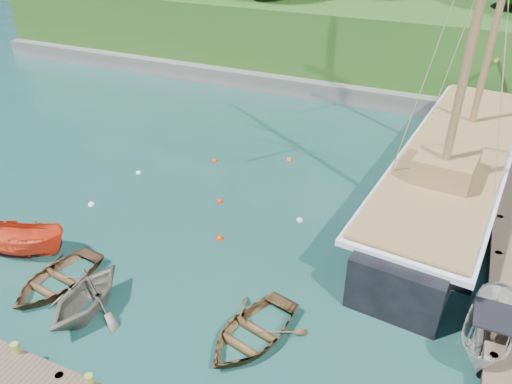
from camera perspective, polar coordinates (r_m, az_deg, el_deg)
ground at (r=19.69m, az=-6.12°, el=-12.31°), size 160.00×160.00×0.00m
bollard_0 at (r=19.16m, az=-25.19°, el=-17.54°), size 0.26×0.26×0.45m
rowboat_0 at (r=21.76m, az=-21.70°, el=-9.83°), size 3.36×4.35×0.83m
rowboat_1 at (r=20.19m, az=-18.58°, el=-12.84°), size 3.27×3.75×1.92m
rowboat_2 at (r=18.30m, az=-0.49°, el=-16.34°), size 3.86×4.70×0.85m
motorboat_orange at (r=24.02m, az=-24.97°, el=-6.38°), size 4.50×2.66×1.63m
cabin_boat_white at (r=19.72m, az=24.65°, el=-15.69°), size 2.19×4.46×1.65m
schooner at (r=27.26m, az=21.48°, el=1.83°), size 6.97×27.20×19.88m
mooring_buoy_0 at (r=26.30m, az=-18.30°, el=-1.43°), size 0.32×0.32×0.32m
mooring_buoy_1 at (r=25.28m, az=-4.16°, el=-1.15°), size 0.29×0.29×0.29m
mooring_buoy_2 at (r=22.70m, az=-4.19°, el=-5.38°), size 0.32×0.32×0.32m
mooring_buoy_3 at (r=23.91m, az=5.01°, el=-3.30°), size 0.30×0.30×0.30m
mooring_buoy_4 at (r=29.15m, az=-4.72°, el=3.53°), size 0.28×0.28×0.28m
mooring_buoy_5 at (r=29.21m, az=3.82°, el=3.62°), size 0.33×0.33×0.33m
mooring_buoy_6 at (r=28.54m, az=-13.28°, el=2.09°), size 0.27×0.27×0.27m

